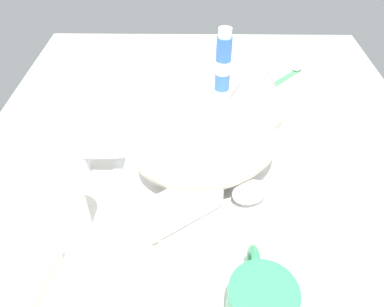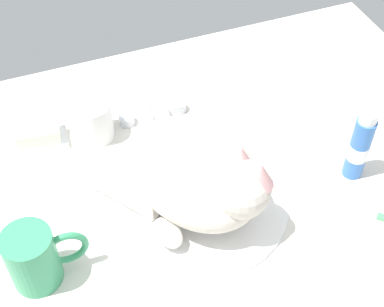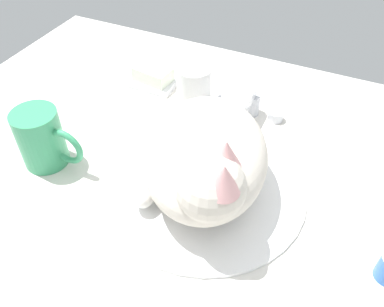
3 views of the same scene
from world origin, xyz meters
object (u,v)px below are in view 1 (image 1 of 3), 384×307
(rinse_cup, at_px, (63,210))
(faucet, at_px, (83,162))
(soap_bar, at_px, (30,277))
(cat, at_px, (213,140))
(toothbrush, at_px, (285,77))
(toothpaste_bottle, at_px, (223,62))

(rinse_cup, bearing_deg, faucet, 0.37)
(soap_bar, bearing_deg, rinse_cup, -9.50)
(cat, relative_size, toothbrush, 2.66)
(toothpaste_bottle, xyz_separation_m, toothbrush, (0.04, -0.15, -0.06))
(cat, relative_size, toothpaste_bottle, 2.02)
(soap_bar, relative_size, toothbrush, 0.70)
(faucet, height_order, rinse_cup, rinse_cup)
(faucet, xyz_separation_m, toothbrush, (0.31, -0.39, -0.02))
(faucet, relative_size, toothbrush, 1.23)
(soap_bar, distance_m, toothbrush, 0.66)
(toothpaste_bottle, bearing_deg, soap_bar, 151.71)
(rinse_cup, bearing_deg, soap_bar, 170.50)
(rinse_cup, relative_size, toothpaste_bottle, 0.53)
(soap_bar, xyz_separation_m, toothpaste_bottle, (0.47, -0.26, 0.04))
(cat, bearing_deg, toothbrush, -29.63)
(toothpaste_bottle, height_order, toothbrush, toothpaste_bottle)
(soap_bar, height_order, toothpaste_bottle, toothpaste_bottle)
(toothbrush, bearing_deg, toothpaste_bottle, 106.38)
(toothbrush, bearing_deg, soap_bar, 142.16)
(rinse_cup, bearing_deg, toothbrush, -42.51)
(faucet, distance_m, rinse_cup, 0.11)
(cat, bearing_deg, toothpaste_bottle, -6.22)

